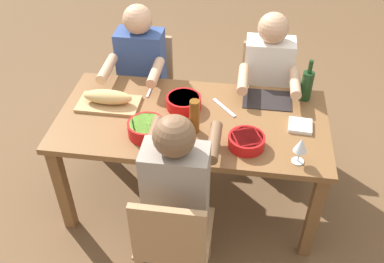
{
  "coord_description": "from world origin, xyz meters",
  "views": [
    {
      "loc": [
        0.3,
        -2.13,
        2.41
      ],
      "look_at": [
        0.0,
        0.0,
        0.63
      ],
      "focal_mm": 40.49,
      "sensor_mm": 36.0,
      "label": 1
    }
  ],
  "objects_px": {
    "chair_near_center": "(173,240)",
    "chair_far_right": "(264,92)",
    "beer_bottle": "(195,116)",
    "cutting_board": "(109,104)",
    "cup_near_center": "(182,130)",
    "dining_table": "(192,129)",
    "wine_bottle": "(307,85)",
    "bread_loaf": "(108,97)",
    "wine_glass": "(301,146)",
    "diner_far_left": "(141,72)",
    "serving_bowl_salad": "(146,128)",
    "napkin_stack": "(300,125)",
    "chair_far_left": "(148,82)",
    "serving_bowl_fruit": "(246,141)",
    "diner_far_right": "(267,81)",
    "serving_bowl_pasta": "(184,102)",
    "diner_near_center": "(177,187)"
  },
  "relations": [
    {
      "from": "diner_near_center",
      "to": "bread_loaf",
      "type": "distance_m",
      "value": 0.84
    },
    {
      "from": "cup_near_center",
      "to": "wine_bottle",
      "type": "bearing_deg",
      "value": 33.74
    },
    {
      "from": "diner_near_center",
      "to": "cutting_board",
      "type": "xyz_separation_m",
      "value": [
        -0.56,
        0.62,
        0.05
      ]
    },
    {
      "from": "serving_bowl_salad",
      "to": "cutting_board",
      "type": "xyz_separation_m",
      "value": [
        -0.31,
        0.26,
        -0.04
      ]
    },
    {
      "from": "cup_near_center",
      "to": "dining_table",
      "type": "bearing_deg",
      "value": 79.44
    },
    {
      "from": "diner_near_center",
      "to": "serving_bowl_salad",
      "type": "bearing_deg",
      "value": 124.19
    },
    {
      "from": "cutting_board",
      "to": "cup_near_center",
      "type": "bearing_deg",
      "value": -24.88
    },
    {
      "from": "diner_far_right",
      "to": "serving_bowl_fruit",
      "type": "distance_m",
      "value": 0.79
    },
    {
      "from": "wine_glass",
      "to": "cup_near_center",
      "type": "bearing_deg",
      "value": 169.24
    },
    {
      "from": "diner_far_left",
      "to": "napkin_stack",
      "type": "xyz_separation_m",
      "value": [
        1.14,
        -0.56,
        0.05
      ]
    },
    {
      "from": "dining_table",
      "to": "chair_near_center",
      "type": "bearing_deg",
      "value": -90.0
    },
    {
      "from": "cutting_board",
      "to": "serving_bowl_fruit",
      "type": "bearing_deg",
      "value": -17.11
    },
    {
      "from": "chair_near_center",
      "to": "serving_bowl_fruit",
      "type": "relative_size",
      "value": 3.99
    },
    {
      "from": "wine_bottle",
      "to": "napkin_stack",
      "type": "bearing_deg",
      "value": -97.88
    },
    {
      "from": "serving_bowl_fruit",
      "to": "chair_far_right",
      "type": "bearing_deg",
      "value": 82.96
    },
    {
      "from": "cup_near_center",
      "to": "serving_bowl_salad",
      "type": "bearing_deg",
      "value": -175.55
    },
    {
      "from": "cutting_board",
      "to": "chair_far_right",
      "type": "bearing_deg",
      "value": 33.72
    },
    {
      "from": "wine_glass",
      "to": "dining_table",
      "type": "bearing_deg",
      "value": 154.06
    },
    {
      "from": "serving_bowl_fruit",
      "to": "bread_loaf",
      "type": "height_order",
      "value": "bread_loaf"
    },
    {
      "from": "chair_far_right",
      "to": "beer_bottle",
      "type": "distance_m",
      "value": 1.04
    },
    {
      "from": "cutting_board",
      "to": "wine_glass",
      "type": "xyz_separation_m",
      "value": [
        1.2,
        -0.37,
        0.11
      ]
    },
    {
      "from": "serving_bowl_salad",
      "to": "serving_bowl_pasta",
      "type": "bearing_deg",
      "value": 59.8
    },
    {
      "from": "beer_bottle",
      "to": "wine_glass",
      "type": "height_order",
      "value": "beer_bottle"
    },
    {
      "from": "serving_bowl_fruit",
      "to": "serving_bowl_pasta",
      "type": "bearing_deg",
      "value": 142.21
    },
    {
      "from": "dining_table",
      "to": "beer_bottle",
      "type": "height_order",
      "value": "beer_bottle"
    },
    {
      "from": "beer_bottle",
      "to": "cutting_board",
      "type": "bearing_deg",
      "value": 162.78
    },
    {
      "from": "dining_table",
      "to": "wine_bottle",
      "type": "bearing_deg",
      "value": 23.88
    },
    {
      "from": "napkin_stack",
      "to": "chair_far_left",
      "type": "bearing_deg",
      "value": 146.94
    },
    {
      "from": "dining_table",
      "to": "serving_bowl_salad",
      "type": "bearing_deg",
      "value": -140.86
    },
    {
      "from": "chair_near_center",
      "to": "napkin_stack",
      "type": "height_order",
      "value": "chair_near_center"
    },
    {
      "from": "cutting_board",
      "to": "napkin_stack",
      "type": "bearing_deg",
      "value": -2.58
    },
    {
      "from": "diner_far_left",
      "to": "wine_bottle",
      "type": "bearing_deg",
      "value": -11.75
    },
    {
      "from": "chair_near_center",
      "to": "diner_far_right",
      "type": "distance_m",
      "value": 1.4
    },
    {
      "from": "wine_bottle",
      "to": "bread_loaf",
      "type": "bearing_deg",
      "value": -168.63
    },
    {
      "from": "cutting_board",
      "to": "diner_far_right",
      "type": "bearing_deg",
      "value": 26.03
    },
    {
      "from": "diner_near_center",
      "to": "bread_loaf",
      "type": "bearing_deg",
      "value": 131.97
    },
    {
      "from": "cutting_board",
      "to": "dining_table",
      "type": "bearing_deg",
      "value": -6.11
    },
    {
      "from": "chair_far_left",
      "to": "chair_far_right",
      "type": "bearing_deg",
      "value": 0.0
    },
    {
      "from": "chair_far_right",
      "to": "serving_bowl_salad",
      "type": "bearing_deg",
      "value": -127.06
    },
    {
      "from": "cutting_board",
      "to": "wine_bottle",
      "type": "relative_size",
      "value": 1.38
    },
    {
      "from": "chair_far_right",
      "to": "serving_bowl_salad",
      "type": "relative_size",
      "value": 3.8
    },
    {
      "from": "chair_far_right",
      "to": "diner_far_left",
      "type": "relative_size",
      "value": 0.71
    },
    {
      "from": "chair_near_center",
      "to": "diner_near_center",
      "type": "height_order",
      "value": "diner_near_center"
    },
    {
      "from": "diner_far_left",
      "to": "diner_near_center",
      "type": "bearing_deg",
      "value": -67.37
    },
    {
      "from": "chair_far_right",
      "to": "chair_far_left",
      "type": "bearing_deg",
      "value": 180.0
    },
    {
      "from": "dining_table",
      "to": "chair_near_center",
      "type": "height_order",
      "value": "chair_near_center"
    },
    {
      "from": "chair_near_center",
      "to": "chair_far_right",
      "type": "height_order",
      "value": "same"
    },
    {
      "from": "serving_bowl_pasta",
      "to": "napkin_stack",
      "type": "height_order",
      "value": "serving_bowl_pasta"
    },
    {
      "from": "chair_far_right",
      "to": "chair_far_left",
      "type": "height_order",
      "value": "same"
    },
    {
      "from": "cutting_board",
      "to": "serving_bowl_salad",
      "type": "bearing_deg",
      "value": -39.67
    }
  ]
}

